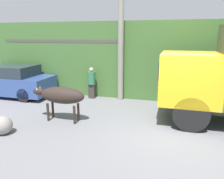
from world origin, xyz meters
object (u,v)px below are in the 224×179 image
parked_suv (11,81)px  utility_pole (121,26)px  pedestrian_on_hill (92,82)px  brown_cow (61,96)px  roadside_rock (3,125)px

parked_suv → utility_pole: bearing=7.1°
parked_suv → pedestrian_on_hill: size_ratio=2.78×
brown_cow → parked_suv: bearing=158.8°
parked_suv → roadside_rock: bearing=-55.0°
pedestrian_on_hill → utility_pole: size_ratio=0.23×
brown_cow → utility_pole: (1.42, 3.25, 2.52)m
brown_cow → pedestrian_on_hill: 3.09m
roadside_rock → brown_cow: bearing=50.8°
parked_suv → utility_pole: size_ratio=0.64×
utility_pole → roadside_rock: bearing=-119.2°
pedestrian_on_hill → brown_cow: bearing=91.5°
brown_cow → roadside_rock: (-1.27, -1.56, -0.66)m
parked_suv → pedestrian_on_hill: 4.24m
pedestrian_on_hill → parked_suv: bearing=10.9°
brown_cow → roadside_rock: brown_cow is taller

